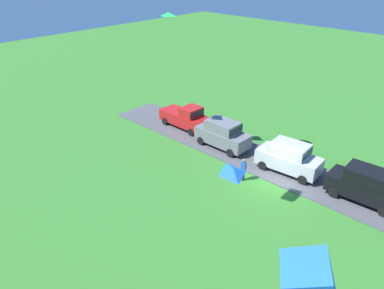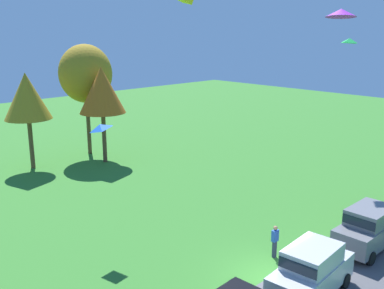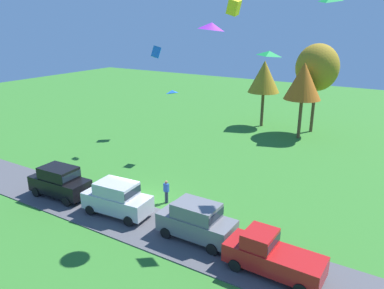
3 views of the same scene
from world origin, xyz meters
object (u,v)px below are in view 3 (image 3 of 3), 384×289
at_px(tree_far_right, 264,77).
at_px(car_suv_by_flagpole, 196,220).
at_px(car_suv_near_entrance, 60,181).
at_px(car_pickup_mid_row, 270,254).
at_px(tree_right_of_center, 317,68).
at_px(person_beside_suv, 166,192).
at_px(kite_box_low_drifter, 156,52).
at_px(kite_box_topmost, 234,7).
at_px(tree_left_of_center, 303,81).
at_px(kite_diamond_near_flag, 172,92).
at_px(car_suv_far_end, 117,197).
at_px(kite_delta_high_left, 211,26).
at_px(kite_diamond_mid_center, 269,53).

bearing_deg(tree_far_right, car_suv_by_flagpole, -76.33).
distance_m(car_suv_near_entrance, car_pickup_mid_row, 16.18).
bearing_deg(tree_far_right, tree_right_of_center, 6.81).
distance_m(car_suv_by_flagpole, tree_right_of_center, 27.36).
relative_size(car_suv_by_flagpole, person_beside_suv, 2.69).
distance_m(person_beside_suv, kite_box_low_drifter, 19.60).
height_order(car_pickup_mid_row, kite_box_topmost, kite_box_topmost).
bearing_deg(kite_box_topmost, tree_left_of_center, 80.09).
bearing_deg(kite_diamond_near_flag, car_suv_far_end, -74.04).
relative_size(tree_left_of_center, kite_delta_high_left, 5.49).
height_order(tree_far_right, kite_box_topmost, kite_box_topmost).
bearing_deg(person_beside_suv, kite_diamond_mid_center, 3.32).
xyz_separation_m(car_suv_far_end, car_pickup_mid_row, (10.77, -0.44, -0.19)).
height_order(car_suv_near_entrance, person_beside_suv, car_suv_near_entrance).
height_order(kite_diamond_near_flag, kite_delta_high_left, kite_delta_high_left).
height_order(car_pickup_mid_row, tree_far_right, tree_far_right).
bearing_deg(kite_delta_high_left, car_suv_by_flagpole, -78.25).
distance_m(car_pickup_mid_row, tree_right_of_center, 28.54).
bearing_deg(kite_diamond_mid_center, car_suv_by_flagpole, -127.99).
bearing_deg(kite_diamond_near_flag, tree_far_right, 79.37).
xyz_separation_m(car_pickup_mid_row, tree_right_of_center, (-5.21, 27.35, 6.28)).
relative_size(kite_diamond_near_flag, kite_box_topmost, 0.85).
xyz_separation_m(car_suv_by_flagpole, person_beside_suv, (-4.24, 2.91, -0.42)).
bearing_deg(car_suv_by_flagpole, tree_right_of_center, 90.91).
xyz_separation_m(car_suv_far_end, kite_box_topmost, (2.83, 10.80, 12.04)).
distance_m(car_pickup_mid_row, person_beside_suv, 9.72).
bearing_deg(car_suv_far_end, kite_diamond_mid_center, 22.46).
bearing_deg(tree_right_of_center, car_suv_near_entrance, -112.03).
distance_m(car_suv_by_flagpole, kite_box_low_drifter, 24.05).
bearing_deg(tree_left_of_center, kite_box_topmost, -99.91).
bearing_deg(car_suv_far_end, kite_box_low_drifter, 118.70).
bearing_deg(person_beside_suv, car_pickup_mid_row, -21.65).
bearing_deg(kite_diamond_near_flag, tree_left_of_center, 56.65).
height_order(tree_far_right, kite_diamond_mid_center, kite_diamond_mid_center).
bearing_deg(kite_diamond_near_flag, kite_box_low_drifter, 135.94).
bearing_deg(car_pickup_mid_row, kite_diamond_mid_center, 119.03).
xyz_separation_m(person_beside_suv, kite_delta_high_left, (3.77, -0.61, 11.18)).
relative_size(car_suv_near_entrance, kite_box_low_drifter, 4.00).
bearing_deg(kite_delta_high_left, car_pickup_mid_row, -29.47).
bearing_deg(tree_right_of_center, kite_box_topmost, -99.62).
xyz_separation_m(car_suv_near_entrance, person_beside_suv, (7.14, 3.33, -0.42)).
distance_m(car_pickup_mid_row, kite_delta_high_left, 12.51).
bearing_deg(kite_diamond_near_flag, person_beside_suv, -58.30).
bearing_deg(tree_left_of_center, car_suv_near_entrance, -113.76).
distance_m(tree_far_right, kite_diamond_near_flag, 15.38).
bearing_deg(kite_delta_high_left, person_beside_suv, 170.80).
height_order(car_suv_far_end, person_beside_suv, car_suv_far_end).
bearing_deg(kite_diamond_mid_center, kite_delta_high_left, -161.78).
bearing_deg(tree_left_of_center, kite_diamond_mid_center, -80.12).
xyz_separation_m(tree_right_of_center, kite_diamond_near_flag, (-8.73, -15.82, -1.10)).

